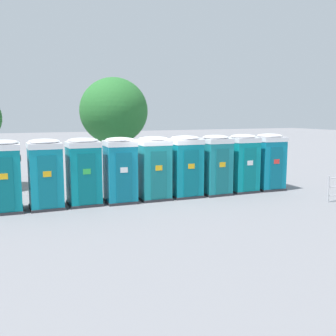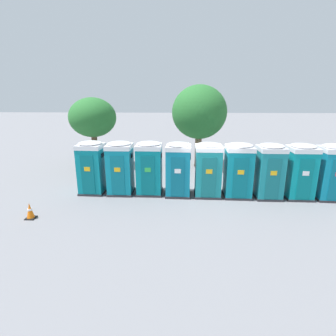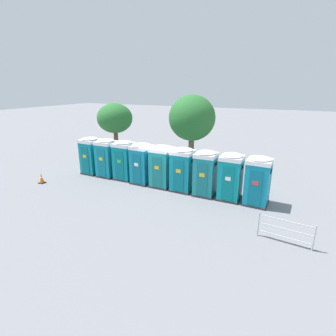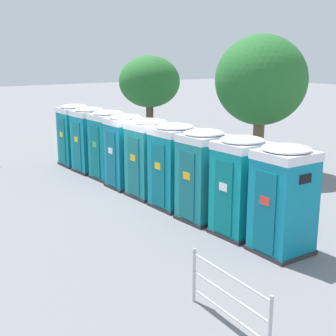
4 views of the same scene
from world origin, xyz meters
name	(u,v)px [view 2 (image 2 of 4)]	position (x,y,z in m)	size (l,w,h in m)	color
ground_plane	(207,193)	(0.00, 0.00, 0.00)	(120.00, 120.00, 0.00)	slate
portapotty_0	(92,167)	(-5.55, -0.10, 1.28)	(1.22, 1.24, 2.54)	#2D2D33
portapotty_1	(120,168)	(-4.16, -0.14, 1.28)	(1.19, 1.21, 2.54)	#2D2D33
portapotty_2	(149,168)	(-2.77, -0.11, 1.28)	(1.22, 1.21, 2.54)	#2D2D33
portapotty_3	(178,169)	(-1.39, -0.26, 1.28)	(1.21, 1.25, 2.54)	#2D2D33
portapotty_4	(208,169)	(-0.01, -0.28, 1.28)	(1.25, 1.23, 2.54)	#2D2D33
portapotty_5	(238,170)	(1.37, -0.33, 1.28)	(1.27, 1.23, 2.54)	#2D2D33
portapotty_6	(269,171)	(2.76, -0.41, 1.28)	(1.17, 1.21, 2.54)	#2D2D33
portapotty_7	(300,171)	(4.14, -0.40, 1.28)	(1.20, 1.22, 2.54)	#2D2D33
portapotty_8	(332,172)	(5.53, -0.45, 1.28)	(1.27, 1.27, 2.54)	#2D2D33
street_tree_0	(199,113)	(-0.09, 5.01, 3.54)	(3.48, 3.48, 5.27)	brown
street_tree_1	(93,118)	(-6.89, 4.67, 3.21)	(2.97, 2.97, 4.49)	brown
traffic_cone	(30,211)	(-7.10, -3.01, 0.31)	(0.36, 0.36, 0.64)	black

